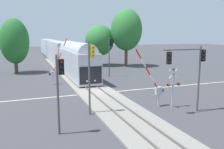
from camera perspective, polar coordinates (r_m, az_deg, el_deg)
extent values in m
plane|color=#3D3D42|center=(27.00, -3.76, -4.52)|extent=(220.00, 220.00, 0.00)
cube|color=beige|center=(26.99, -3.76, -4.51)|extent=(44.00, 0.20, 0.01)
cube|color=gray|center=(26.97, -3.76, -4.33)|extent=(4.40, 80.00, 0.18)
cube|color=#56514C|center=(26.74, -5.24, -4.12)|extent=(0.10, 80.00, 0.14)
cube|color=#56514C|center=(27.14, -2.31, -3.88)|extent=(0.10, 80.00, 0.14)
cube|color=#B2B7C1|center=(36.62, -8.55, 2.77)|extent=(3.00, 16.36, 3.90)
cube|color=black|center=(28.81, -5.12, -0.20)|extent=(2.76, 0.08, 2.15)
cylinder|color=#B2B7C1|center=(36.45, -8.62, 5.62)|extent=(2.76, 14.73, 2.76)
sphere|color=#F4F2CC|center=(28.80, -6.05, -1.60)|extent=(0.24, 0.24, 0.24)
sphere|color=#F4F2CC|center=(29.06, -4.14, -1.47)|extent=(0.24, 0.24, 0.24)
cube|color=#B7BCC6|center=(56.31, -12.84, 5.38)|extent=(3.00, 22.00, 4.60)
cube|color=black|center=(56.51, -11.33, 5.75)|extent=(0.04, 19.80, 0.90)
cube|color=red|center=(56.63, -11.27, 4.29)|extent=(0.04, 20.24, 0.36)
cube|color=#B7BCC6|center=(79.03, -15.11, 6.46)|extent=(3.00, 22.00, 4.60)
cube|color=black|center=(79.17, -14.02, 6.73)|extent=(0.04, 19.80, 0.90)
cube|color=red|center=(79.25, -13.97, 5.68)|extent=(0.04, 20.24, 0.36)
cylinder|color=#B7B7BC|center=(22.61, 11.10, -6.06)|extent=(0.14, 0.14, 1.10)
cube|color=#B7B7BC|center=(22.38, 11.17, -3.84)|extent=(0.56, 0.40, 0.70)
sphere|color=black|center=(22.56, 11.93, -3.76)|extent=(0.36, 0.36, 0.36)
cylinder|color=red|center=(22.17, 10.68, -2.94)|extent=(0.58, 0.12, 0.83)
cylinder|color=white|center=(21.78, 9.66, -1.07)|extent=(0.58, 0.12, 0.83)
cylinder|color=red|center=(21.41, 8.60, 0.87)|extent=(0.58, 0.12, 0.83)
cylinder|color=white|center=(21.08, 7.51, 2.87)|extent=(0.58, 0.12, 0.83)
cylinder|color=red|center=(20.79, 6.39, 4.93)|extent=(0.58, 0.12, 0.83)
sphere|color=red|center=(20.65, 5.81, 5.98)|extent=(0.14, 0.14, 0.14)
cylinder|color=#B2B2B7|center=(22.28, 14.41, -3.35)|extent=(0.14, 0.14, 3.42)
cube|color=white|center=(22.00, 14.59, 0.09)|extent=(0.98, 0.05, 0.98)
cube|color=white|center=(22.00, 14.59, 0.09)|extent=(0.98, 0.05, 0.98)
cube|color=#B2B2B7|center=(22.19, 14.45, -2.32)|extent=(1.10, 0.08, 0.08)
cylinder|color=black|center=(21.81, 13.42, -2.48)|extent=(0.26, 0.18, 0.26)
cylinder|color=black|center=(22.43, 15.75, -2.25)|extent=(0.26, 0.18, 0.26)
sphere|color=red|center=(21.72, 13.56, -2.53)|extent=(0.20, 0.20, 0.20)
sphere|color=red|center=(22.35, 15.91, -2.30)|extent=(0.20, 0.20, 0.20)
cone|color=black|center=(21.95, 14.61, 1.31)|extent=(0.28, 0.28, 0.22)
cylinder|color=#B7B7BC|center=(32.44, -14.02, -1.38)|extent=(0.14, 0.14, 1.10)
cube|color=#B7B7BC|center=(32.28, -14.09, 0.19)|extent=(0.56, 0.40, 0.70)
sphere|color=black|center=(32.25, -14.71, 0.15)|extent=(0.36, 0.36, 0.36)
cylinder|color=red|center=(32.23, -13.77, 1.01)|extent=(0.51, 0.12, 0.96)
cylinder|color=white|center=(32.16, -13.13, 2.65)|extent=(0.51, 0.12, 0.96)
cylinder|color=red|center=(32.12, -12.49, 4.30)|extent=(0.51, 0.12, 0.96)
cylinder|color=white|center=(32.11, -11.84, 5.95)|extent=(0.51, 0.12, 0.96)
cylinder|color=red|center=(32.13, -11.19, 7.60)|extent=(0.51, 0.12, 0.96)
sphere|color=red|center=(32.15, -10.86, 8.42)|extent=(0.14, 0.14, 0.14)
cylinder|color=#4C4C51|center=(15.90, -12.88, -4.94)|extent=(0.16, 0.16, 5.34)
cube|color=black|center=(15.58, -12.12, 1.81)|extent=(0.34, 0.26, 1.00)
sphere|color=red|center=(15.39, -12.08, 2.92)|extent=(0.20, 0.20, 0.20)
cylinder|color=black|center=(15.36, -12.06, 2.90)|extent=(0.24, 0.10, 0.24)
sphere|color=#262626|center=(15.43, -12.04, 1.74)|extent=(0.20, 0.20, 0.20)
cylinder|color=black|center=(15.40, -12.02, 1.72)|extent=(0.24, 0.10, 0.24)
sphere|color=#262626|center=(15.48, -12.00, 0.56)|extent=(0.20, 0.20, 0.20)
cylinder|color=black|center=(15.45, -11.98, 0.55)|extent=(0.24, 0.10, 0.24)
cylinder|color=#4C4C51|center=(37.02, -0.69, 4.19)|extent=(0.16, 0.16, 6.14)
cube|color=black|center=(36.97, -0.28, 7.72)|extent=(0.34, 0.26, 1.00)
sphere|color=red|center=(36.82, -0.20, 8.21)|extent=(0.20, 0.20, 0.20)
cylinder|color=black|center=(36.79, -0.19, 8.20)|extent=(0.24, 0.10, 0.24)
sphere|color=#262626|center=(36.83, -0.20, 7.71)|extent=(0.20, 0.20, 0.20)
cylinder|color=black|center=(36.80, -0.19, 7.71)|extent=(0.24, 0.10, 0.24)
sphere|color=#262626|center=(36.84, -0.20, 7.21)|extent=(0.20, 0.20, 0.20)
cylinder|color=black|center=(36.81, -0.19, 7.21)|extent=(0.24, 0.10, 0.24)
cylinder|color=#4C4C51|center=(21.65, 20.18, -1.02)|extent=(0.16, 0.16, 5.63)
cube|color=black|center=(21.57, 21.06, 4.30)|extent=(0.34, 0.26, 1.00)
sphere|color=red|center=(21.43, 21.38, 5.11)|extent=(0.20, 0.20, 0.20)
cylinder|color=black|center=(21.41, 21.43, 5.10)|extent=(0.24, 0.10, 0.24)
sphere|color=#262626|center=(21.46, 21.33, 4.26)|extent=(0.20, 0.20, 0.20)
cylinder|color=black|center=(21.43, 21.38, 4.25)|extent=(0.24, 0.10, 0.24)
sphere|color=#262626|center=(21.49, 21.27, 3.41)|extent=(0.20, 0.20, 0.20)
cylinder|color=black|center=(21.46, 21.33, 3.40)|extent=(0.24, 0.10, 0.24)
cylinder|color=#4C4C51|center=(20.20, 16.65, 5.78)|extent=(3.65, 0.12, 0.12)
cube|color=black|center=(19.51, 13.56, 3.88)|extent=(0.34, 0.26, 1.00)
sphere|color=red|center=(19.36, 13.85, 4.78)|extent=(0.20, 0.20, 0.20)
cylinder|color=black|center=(19.33, 13.90, 4.77)|extent=(0.24, 0.10, 0.24)
sphere|color=#262626|center=(19.39, 13.81, 3.83)|extent=(0.20, 0.20, 0.20)
cylinder|color=black|center=(19.36, 13.86, 3.83)|extent=(0.24, 0.10, 0.24)
sphere|color=#262626|center=(19.42, 13.77, 2.90)|extent=(0.20, 0.20, 0.20)
cylinder|color=black|center=(19.40, 13.82, 2.89)|extent=(0.24, 0.10, 0.24)
cylinder|color=#4C4C51|center=(19.36, -5.49, -1.03)|extent=(0.16, 0.16, 6.06)
cube|color=gold|center=(19.14, -4.78, 5.59)|extent=(0.34, 0.26, 1.00)
sphere|color=red|center=(18.98, -4.67, 6.53)|extent=(0.20, 0.20, 0.20)
cylinder|color=gold|center=(18.95, -4.65, 6.52)|extent=(0.24, 0.10, 0.24)
sphere|color=#262626|center=(19.00, -4.66, 5.56)|extent=(0.20, 0.20, 0.20)
cylinder|color=gold|center=(18.97, -4.63, 5.56)|extent=(0.24, 0.10, 0.24)
sphere|color=#262626|center=(19.02, -4.64, 4.60)|extent=(0.20, 0.20, 0.20)
cylinder|color=gold|center=(18.99, -4.62, 4.59)|extent=(0.24, 0.10, 0.24)
cylinder|color=#4C3828|center=(43.73, -22.07, 1.99)|extent=(0.57, 0.57, 2.60)
ellipsoid|color=#236628|center=(43.42, -22.42, 7.43)|extent=(4.79, 4.79, 7.62)
cylinder|color=brown|center=(50.51, -2.96, 3.81)|extent=(0.48, 0.48, 2.91)
ellipsoid|color=#2D7533|center=(50.26, -3.00, 8.22)|extent=(6.02, 6.02, 6.49)
cylinder|color=brown|center=(49.34, 3.42, 4.50)|extent=(0.62, 0.62, 4.33)
ellipsoid|color=#2D7533|center=(49.15, 3.48, 10.71)|extent=(6.39, 6.39, 8.47)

